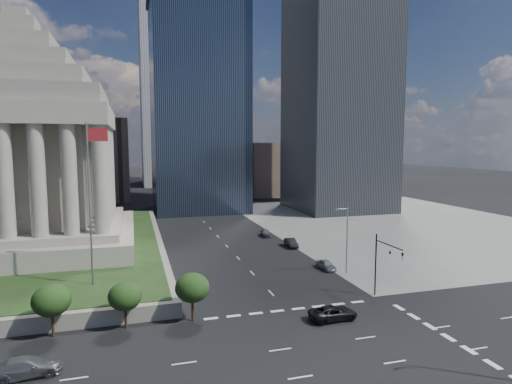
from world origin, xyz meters
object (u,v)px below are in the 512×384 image
object	(u,v)px
traffic_signal_ne	(384,259)
suv_grey	(27,367)
flagpole	(91,195)
parked_sedan_mid	(291,243)
war_memorial	(23,131)
parked_sedan_near	(326,265)
pickup_truck	(333,313)
street_lamp_north	(346,236)
parked_sedan_far	(266,233)

from	to	relation	value
traffic_signal_ne	suv_grey	xyz separation A→B (m)	(-38.29, -7.20, -4.45)
flagpole	parked_sedan_mid	xyz separation A→B (m)	(33.33, 18.99, -12.32)
war_memorial	parked_sedan_mid	world-z (taller)	war_memorial
parked_sedan_near	parked_sedan_mid	distance (m)	15.26
pickup_truck	parked_sedan_near	bearing A→B (deg)	-24.91
traffic_signal_ne	street_lamp_north	xyz separation A→B (m)	(0.83, 11.30, 0.41)
street_lamp_north	parked_sedan_mid	xyz separation A→B (m)	(-1.83, 17.99, -4.87)
flagpole	street_lamp_north	world-z (taller)	flagpole
flagpole	traffic_signal_ne	size ratio (longest dim) A/B	2.50
street_lamp_north	parked_sedan_near	world-z (taller)	street_lamp_north
parked_sedan_near	parked_sedan_far	world-z (taller)	parked_sedan_far
flagpole	suv_grey	world-z (taller)	flagpole
parked_sedan_near	traffic_signal_ne	bearing A→B (deg)	-88.53
war_memorial	street_lamp_north	bearing A→B (deg)	-25.92
suv_grey	parked_sedan_mid	bearing A→B (deg)	-51.19
flagpole	suv_grey	xyz separation A→B (m)	(-3.97, -17.50, -12.31)
parked_sedan_mid	flagpole	bearing A→B (deg)	-145.47
pickup_truck	suv_grey	size ratio (longest dim) A/B	0.98
flagpole	traffic_signal_ne	world-z (taller)	flagpole
parked_sedan_near	parked_sedan_far	distance (m)	25.51
traffic_signal_ne	parked_sedan_mid	bearing A→B (deg)	91.96
suv_grey	parked_sedan_far	xyz separation A→B (m)	(35.51, 46.68, -0.06)
traffic_signal_ne	pickup_truck	distance (m)	10.37
suv_grey	parked_sedan_mid	size ratio (longest dim) A/B	1.15
street_lamp_north	parked_sedan_mid	bearing A→B (deg)	95.80
flagpole	parked_sedan_near	xyz separation A→B (m)	(33.33, 3.73, -12.39)
traffic_signal_ne	parked_sedan_far	size ratio (longest dim) A/B	1.85
parked_sedan_mid	parked_sedan_far	distance (m)	10.35
traffic_signal_ne	flagpole	bearing A→B (deg)	163.29
street_lamp_north	suv_grey	distance (m)	43.55
parked_sedan_mid	street_lamp_north	bearing A→B (deg)	-79.34
war_memorial	traffic_signal_ne	size ratio (longest dim) A/B	4.88
flagpole	parked_sedan_far	size ratio (longest dim) A/B	4.62
traffic_signal_ne	parked_sedan_near	bearing A→B (deg)	94.08
suv_grey	parked_sedan_mid	xyz separation A→B (m)	(37.29, 36.49, -0.01)
pickup_truck	street_lamp_north	bearing A→B (deg)	-33.86
flagpole	traffic_signal_ne	bearing A→B (deg)	-16.71
pickup_truck	parked_sedan_far	xyz separation A→B (m)	(5.80, 43.18, -0.02)
war_memorial	street_lamp_north	size ratio (longest dim) A/B	3.90
war_memorial	parked_sedan_near	world-z (taller)	war_memorial
pickup_truck	parked_sedan_mid	world-z (taller)	parked_sedan_mid
suv_grey	traffic_signal_ne	bearing A→B (deg)	-84.92
traffic_signal_ne	street_lamp_north	world-z (taller)	street_lamp_north
pickup_truck	parked_sedan_mid	distance (m)	33.85
parked_sedan_near	parked_sedan_mid	size ratio (longest dim) A/B	0.89
parked_sedan_near	parked_sedan_mid	bearing A→B (deg)	87.39
traffic_signal_ne	parked_sedan_far	distance (m)	39.84
traffic_signal_ne	suv_grey	bearing A→B (deg)	-169.35
suv_grey	war_memorial	bearing A→B (deg)	5.62
street_lamp_north	suv_grey	world-z (taller)	street_lamp_north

